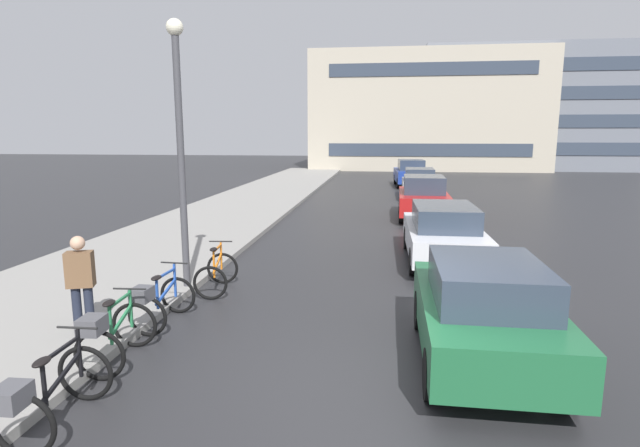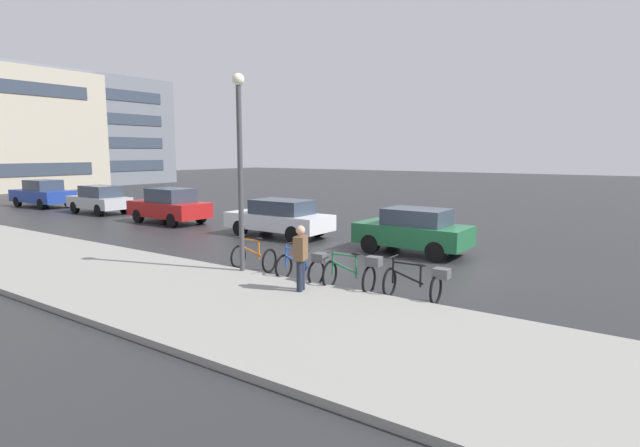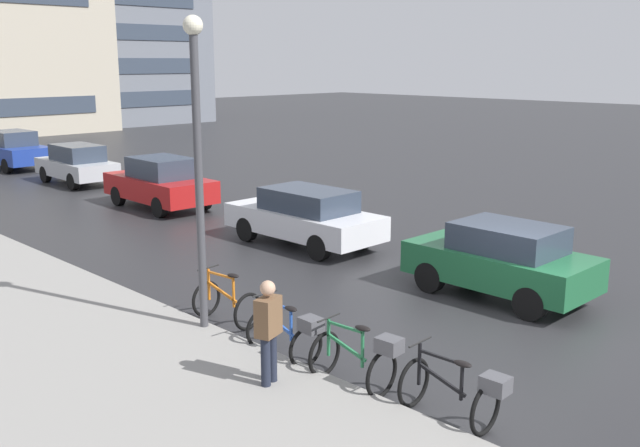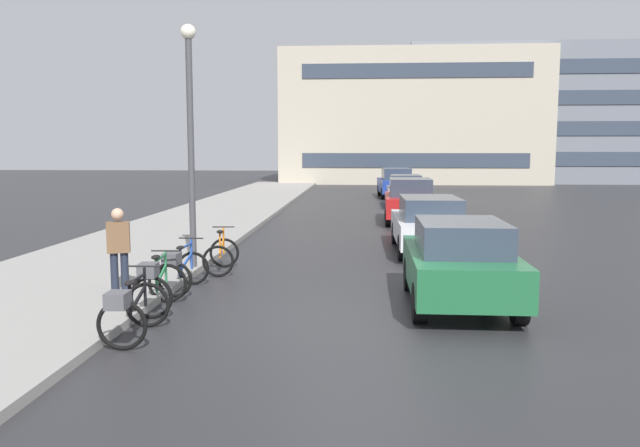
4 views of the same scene
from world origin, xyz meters
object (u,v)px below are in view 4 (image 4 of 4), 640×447
Objects in this scene: bicycle_farthest at (221,255)px; car_red at (410,201)px; bicycle_nearest at (131,309)px; car_green at (460,262)px; bicycle_second at (157,283)px; streetlamp at (190,126)px; car_silver at (405,191)px; bicycle_third at (181,268)px; car_white at (429,223)px; pedestrian at (119,248)px; car_blue at (396,183)px.

car_red is (4.93, 9.87, 0.44)m from bicycle_farthest.
bicycle_nearest is 5.54m from car_green.
bicycle_second is at bearing -94.68° from bicycle_farthest.
streetlamp is at bearing 95.17° from bicycle_second.
car_silver reaches higher than bicycle_nearest.
streetlamp is at bearing 98.46° from bicycle_third.
car_white is 2.59× the size of pedestrian.
bicycle_nearest is 1.02× the size of bicycle_second.
bicycle_third is 0.85× the size of pedestrian.
bicycle_second is 3.54m from bicycle_farthest.
bicycle_second reaches higher than bicycle_farthest.
car_silver is (0.26, 13.06, 0.01)m from car_white.
car_silver is at bearing 88.98° from car_green.
bicycle_third is 0.33× the size of car_white.
streetlamp reaches higher than car_white.
car_red reaches higher than bicycle_second.
car_white is 6.87m from streetlamp.
car_red is 0.95× the size of car_blue.
bicycle_third is 19.02m from car_silver.
bicycle_farthest is 0.33× the size of car_green.
pedestrian reaches higher than car_green.
car_silver is (5.19, 16.16, 0.39)m from bicycle_farthest.
streetlamp is at bearing -149.70° from car_white.
streetlamp is (-0.28, 1.92, 2.77)m from bicycle_third.
pedestrian reaches higher than car_white.
pedestrian is (-0.99, 0.87, 0.45)m from bicycle_second.
car_blue is at bearing 89.53° from car_green.
car_silver is at bearing 70.45° from streetlamp.
car_white is 1.10× the size of car_silver.
bicycle_nearest is 0.37× the size of car_silver.
bicycle_third is at bearing 32.13° from pedestrian.
pedestrian reaches higher than car_silver.
bicycle_farthest is at bearing 85.32° from bicycle_second.
pedestrian is at bearing -105.13° from streetlamp.
bicycle_farthest is 3.00m from pedestrian.
streetlamp reaches higher than bicycle_nearest.
car_blue is at bearing 91.27° from car_silver.
car_green is (5.16, -0.67, 0.31)m from bicycle_third.
car_green is 0.85× the size of car_white.
car_blue is at bearing 89.40° from car_red.
pedestrian reaches higher than bicycle_nearest.
bicycle_second is at bearing -111.28° from car_red.
streetlamp is (-5.79, -16.29, 2.46)m from car_silver.
bicycle_farthest is at bearing -147.88° from car_white.
pedestrian is (-1.28, -2.66, 0.56)m from bicycle_farthest.
bicycle_third is 0.34× the size of car_red.
bicycle_second is at bearing -89.15° from bicycle_third.
bicycle_third is at bearing 172.61° from car_green.
streetlamp is (-5.45, 2.59, 2.46)m from car_green.
bicycle_second is at bearing -128.24° from car_white.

